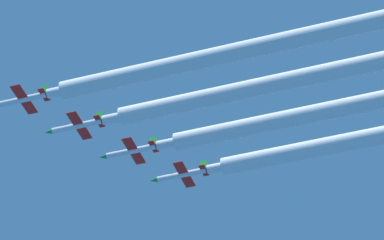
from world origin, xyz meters
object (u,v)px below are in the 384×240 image
object	(u,v)px
jet_third_echelon	(130,151)
jet_fourth_echelon	(180,175)
jet_lead	(20,100)
jet_second_echelon	(75,126)

from	to	relation	value
jet_third_echelon	jet_fourth_echelon	bearing A→B (deg)	-39.58
jet_third_echelon	jet_fourth_echelon	distance (m)	11.32
jet_third_echelon	jet_lead	bearing A→B (deg)	139.42
jet_lead	jet_second_echelon	bearing A→B (deg)	-39.45
jet_second_echelon	jet_third_echelon	xyz separation A→B (m)	(8.57, -7.64, -1.45)
jet_second_echelon	jet_third_echelon	distance (m)	11.57
jet_lead	jet_fourth_echelon	xyz separation A→B (m)	(26.16, -22.14, -3.70)
jet_lead	jet_second_echelon	xyz separation A→B (m)	(8.90, -7.32, -1.17)
jet_fourth_echelon	jet_third_echelon	bearing A→B (deg)	140.42
jet_second_echelon	jet_third_echelon	world-z (taller)	jet_second_echelon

